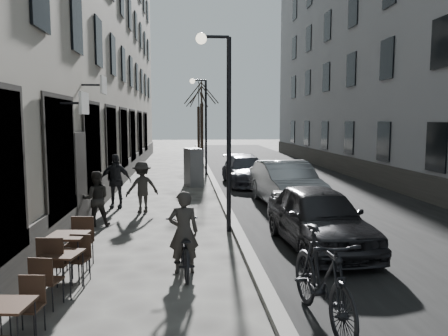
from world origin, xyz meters
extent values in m
cube|color=black|center=(3.85, 16.00, 0.00)|extent=(7.30, 60.00, 0.00)
cube|color=#65635E|center=(0.20, 16.00, 0.06)|extent=(0.25, 60.00, 0.12)
cube|color=gray|center=(-6.00, 16.50, 8.00)|extent=(4.00, 35.00, 16.00)
cube|color=gray|center=(9.50, 16.50, 8.00)|extent=(4.00, 35.00, 16.00)
cylinder|color=black|center=(0.00, 6.00, 2.50)|extent=(0.12, 0.12, 5.00)
cylinder|color=black|center=(-0.35, 6.00, 5.00)|extent=(0.70, 0.08, 0.08)
sphere|color=#FFF2CC|center=(-0.70, 6.00, 4.95)|extent=(0.28, 0.28, 0.28)
cylinder|color=black|center=(0.00, 18.00, 2.50)|extent=(0.12, 0.12, 5.00)
cylinder|color=black|center=(-0.35, 18.00, 5.00)|extent=(0.70, 0.08, 0.08)
sphere|color=#FFF2CC|center=(-0.70, 18.00, 4.95)|extent=(0.28, 0.28, 0.28)
cylinder|color=black|center=(-0.10, 21.00, 1.95)|extent=(0.20, 0.20, 3.90)
cylinder|color=black|center=(-0.10, 27.00, 1.95)|extent=(0.20, 0.20, 3.90)
cube|color=black|center=(-3.33, 0.16, 0.65)|extent=(0.61, 0.61, 0.04)
cylinder|color=black|center=(-3.54, 0.42, 0.32)|extent=(0.02, 0.02, 0.63)
cylinder|color=black|center=(-3.08, 0.37, 0.32)|extent=(0.02, 0.02, 0.63)
cube|color=black|center=(-3.20, 2.09, 0.69)|extent=(0.69, 0.69, 0.04)
cylinder|color=black|center=(-3.48, 1.90, 0.34)|extent=(0.02, 0.02, 0.67)
cylinder|color=black|center=(-3.01, 1.80, 0.34)|extent=(0.02, 0.02, 0.67)
cylinder|color=black|center=(-3.39, 2.38, 0.34)|extent=(0.02, 0.02, 0.67)
cylinder|color=black|center=(-2.91, 2.28, 0.34)|extent=(0.02, 0.02, 0.67)
cube|color=black|center=(-3.30, 2.86, 0.80)|extent=(0.74, 0.74, 0.04)
cylinder|color=black|center=(-3.61, 2.61, 0.39)|extent=(0.03, 0.03, 0.78)
cylinder|color=black|center=(-3.05, 2.55, 0.39)|extent=(0.03, 0.03, 0.78)
cylinder|color=black|center=(-3.55, 3.17, 0.39)|extent=(0.03, 0.03, 0.78)
cylinder|color=black|center=(-2.99, 3.11, 0.39)|extent=(0.03, 0.03, 0.78)
cube|color=#5B5B5D|center=(-0.75, 14.10, 0.84)|extent=(0.88, 1.24, 1.68)
imported|color=black|center=(-1.18, 2.96, 0.49)|extent=(0.77, 1.89, 0.97)
imported|color=#2B2825|center=(-1.18, 2.96, 0.79)|extent=(0.60, 0.42, 1.59)
imported|color=#272521|center=(-3.59, 6.90, 0.76)|extent=(0.83, 0.70, 1.53)
imported|color=#282623|center=(-2.49, 8.66, 0.81)|extent=(1.19, 0.93, 1.62)
imported|color=black|center=(-3.45, 9.45, 0.90)|extent=(1.09, 0.52, 1.80)
imported|color=black|center=(1.90, 4.35, 0.71)|extent=(1.88, 4.25, 1.42)
imported|color=gray|center=(2.30, 9.24, 0.76)|extent=(1.90, 4.70, 1.52)
imported|color=#31323A|center=(1.62, 14.26, 0.64)|extent=(2.00, 4.52, 1.29)
imported|color=black|center=(0.79, 0.62, 0.68)|extent=(0.81, 2.32, 1.37)
camera|label=1|loc=(-1.14, -5.21, 2.92)|focal=35.00mm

